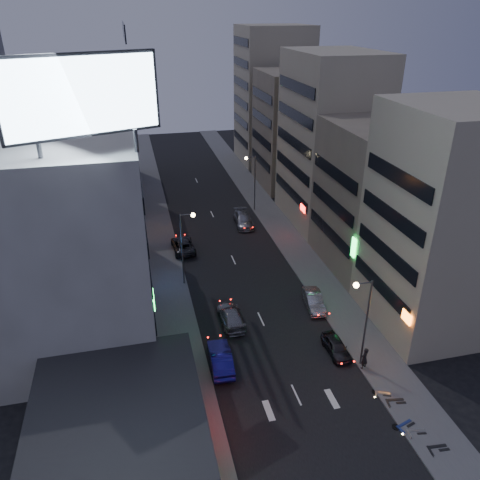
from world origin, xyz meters
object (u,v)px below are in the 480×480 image
object	(u,v)px
parked_car_right_far	(243,219)
scooter_black_b	(404,392)
parked_car_right_near	(336,347)
parked_car_left	(183,245)
parked_car_right_mid	(314,300)
person	(364,358)
road_car_blue	(220,358)
scooter_blue	(411,413)
scooter_silver_b	(391,388)
scooter_black_a	(447,437)
road_car_silver	(231,316)
scooter_silver_a	(425,423)

from	to	relation	value
parked_car_right_far	scooter_black_b	size ratio (longest dim) A/B	2.68
parked_car_right_far	parked_car_right_near	bearing A→B (deg)	-83.03
parked_car_left	scooter_black_b	distance (m)	30.97
parked_car_right_far	parked_car_right_mid	bearing A→B (deg)	-80.15
person	scooter_black_b	world-z (taller)	person
parked_car_right_mid	road_car_blue	bearing A→B (deg)	-141.61
scooter_blue	scooter_black_b	xyz separation A→B (m)	(0.63, 1.89, 0.02)
road_car_blue	scooter_silver_b	bearing A→B (deg)	155.99
person	scooter_black_a	bearing A→B (deg)	74.84
person	road_car_silver	bearing A→B (deg)	-72.04
parked_car_right_far	scooter_black_a	world-z (taller)	parked_car_right_far
road_car_blue	scooter_silver_a	size ratio (longest dim) A/B	2.70
road_car_silver	person	bearing A→B (deg)	136.67
parked_car_right_mid	scooter_silver_a	size ratio (longest dim) A/B	2.43
road_car_blue	person	xyz separation A→B (m)	(11.30, -3.04, 0.29)
parked_car_left	scooter_silver_b	bearing A→B (deg)	112.53
parked_car_left	parked_car_right_far	bearing A→B (deg)	-149.94
person	scooter_silver_b	world-z (taller)	person
parked_car_right_mid	road_car_blue	distance (m)	12.31
parked_car_right_mid	scooter_black_b	size ratio (longest dim) A/B	2.15
parked_car_right_near	parked_car_right_far	bearing A→B (deg)	92.52
road_car_blue	parked_car_right_mid	bearing A→B (deg)	-146.59
parked_car_right_near	scooter_silver_a	distance (m)	9.44
scooter_black_b	scooter_silver_b	xyz separation A→B (m)	(-0.66, 0.72, -0.11)
parked_car_right_mid	scooter_black_b	world-z (taller)	parked_car_right_mid
scooter_black_b	scooter_silver_b	bearing A→B (deg)	50.79
person	scooter_black_b	bearing A→B (deg)	81.55
parked_car_right_mid	parked_car_left	xyz separation A→B (m)	(-11.03, 14.97, 0.02)
road_car_blue	scooter_black_a	world-z (taller)	road_car_blue
parked_car_left	scooter_blue	distance (m)	32.44
scooter_silver_b	road_car_blue	bearing A→B (deg)	86.86
scooter_blue	road_car_blue	bearing A→B (deg)	37.20
scooter_silver_a	road_car_blue	bearing A→B (deg)	61.08
scooter_blue	parked_car_right_mid	bearing A→B (deg)	-11.41
parked_car_right_near	scooter_silver_b	bearing A→B (deg)	-69.04
scooter_black_a	scooter_silver_a	world-z (taller)	scooter_black_a
parked_car_left	parked_car_right_far	distance (m)	10.54
road_car_silver	person	size ratio (longest dim) A/B	2.56
parked_car_right_far	scooter_silver_b	bearing A→B (deg)	-79.83
person	scooter_black_a	size ratio (longest dim) A/B	0.96
scooter_silver_b	person	bearing A→B (deg)	37.41
parked_car_right_far	person	xyz separation A→B (m)	(2.80, -29.87, 0.30)
parked_car_right_far	person	bearing A→B (deg)	-80.63
road_car_silver	parked_car_right_near	bearing A→B (deg)	141.22
scooter_silver_a	scooter_blue	size ratio (longest dim) A/B	0.92
parked_car_left	road_car_silver	bearing A→B (deg)	97.18
scooter_blue	scooter_silver_b	distance (m)	2.61
parked_car_right_near	parked_car_right_mid	world-z (taller)	parked_car_right_mid
scooter_blue	scooter_black_b	distance (m)	1.99
road_car_blue	scooter_blue	distance (m)	14.88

